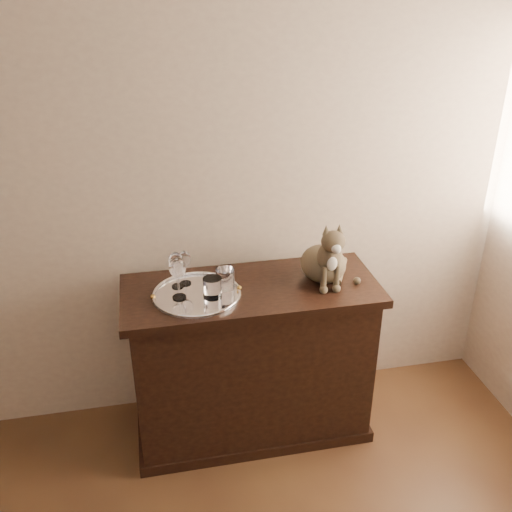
{
  "coord_description": "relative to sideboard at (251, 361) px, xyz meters",
  "views": [
    {
      "loc": [
        0.16,
        -0.32,
        2.17
      ],
      "look_at": [
        0.63,
        1.95,
        1.0
      ],
      "focal_mm": 40.0,
      "sensor_mm": 36.0,
      "label": 1
    }
  ],
  "objects": [
    {
      "name": "wall_back",
      "position": [
        -0.6,
        0.31,
        0.93
      ],
      "size": [
        4.0,
        0.1,
        2.7
      ],
      "primitive_type": "cube",
      "color": "tan",
      "rests_on": "ground"
    },
    {
      "name": "sideboard",
      "position": [
        0.0,
        0.0,
        0.0
      ],
      "size": [
        1.2,
        0.5,
        0.85
      ],
      "primitive_type": null,
      "color": "black",
      "rests_on": "ground"
    },
    {
      "name": "tray",
      "position": [
        -0.26,
        -0.03,
        0.43
      ],
      "size": [
        0.4,
        0.4,
        0.01
      ],
      "primitive_type": "cylinder",
      "color": "white",
      "rests_on": "sideboard"
    },
    {
      "name": "wine_glass_a",
      "position": [
        -0.33,
        0.06,
        0.52
      ],
      "size": [
        0.07,
        0.07,
        0.18
      ],
      "primitive_type": null,
      "color": "white",
      "rests_on": "tray"
    },
    {
      "name": "wine_glass_b",
      "position": [
        -0.3,
        0.08,
        0.52
      ],
      "size": [
        0.06,
        0.06,
        0.17
      ],
      "primitive_type": null,
      "color": "white",
      "rests_on": "tray"
    },
    {
      "name": "wine_glass_c",
      "position": [
        -0.33,
        -0.04,
        0.53
      ],
      "size": [
        0.08,
        0.08,
        0.2
      ],
      "primitive_type": null,
      "color": "white",
      "rests_on": "tray"
    },
    {
      "name": "tumbler_a",
      "position": [
        -0.19,
        -0.07,
        0.48
      ],
      "size": [
        0.08,
        0.08,
        0.09
      ],
      "primitive_type": "cylinder",
      "color": "white",
      "rests_on": "tray"
    },
    {
      "name": "tumbler_c",
      "position": [
        -0.12,
        -0.0,
        0.48
      ],
      "size": [
        0.09,
        0.09,
        0.1
      ],
      "primitive_type": "cylinder",
      "color": "white",
      "rests_on": "tray"
    },
    {
      "name": "cat",
      "position": [
        0.35,
        0.01,
        0.59
      ],
      "size": [
        0.33,
        0.31,
        0.33
      ],
      "primitive_type": null,
      "rotation": [
        0.0,
        0.0,
        -0.02
      ],
      "color": "brown",
      "rests_on": "sideboard"
    }
  ]
}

